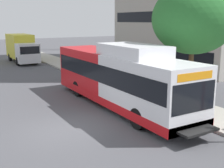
% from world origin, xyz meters
% --- Properties ---
extents(ground_plane, '(120.00, 120.00, 0.00)m').
position_xyz_m(ground_plane, '(0.00, 8.00, 0.00)').
color(ground_plane, '#4C4C51').
extents(sidewalk_curb, '(3.00, 56.00, 0.14)m').
position_xyz_m(sidewalk_curb, '(7.00, 6.00, 0.07)').
color(sidewalk_curb, '#A8A399').
rests_on(sidewalk_curb, ground).
extents(transit_bus, '(2.58, 12.25, 3.65)m').
position_xyz_m(transit_bus, '(3.97, 1.88, 1.70)').
color(transit_bus, white).
rests_on(transit_bus, ground).
extents(street_tree_near_stop, '(4.60, 4.60, 6.77)m').
position_xyz_m(street_tree_near_stop, '(7.62, -0.03, 4.95)').
color(street_tree_near_stop, '#4C3823').
rests_on(street_tree_near_stop, sidewalk_curb).
extents(box_truck_background, '(2.32, 7.01, 3.25)m').
position_xyz_m(box_truck_background, '(3.52, 22.80, 1.74)').
color(box_truck_background, silver).
rests_on(box_truck_background, ground).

